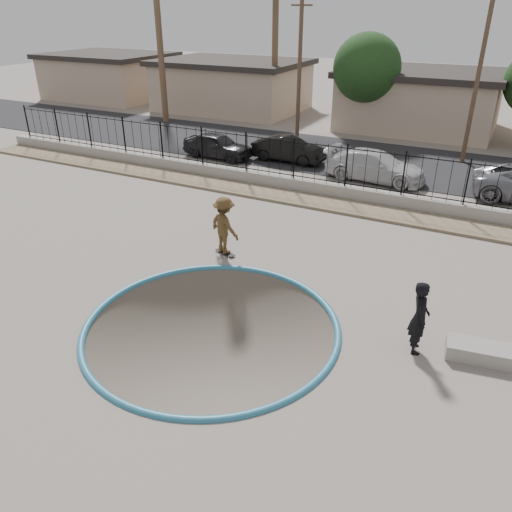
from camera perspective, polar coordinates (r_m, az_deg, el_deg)
The scene contains 22 objects.
ground at distance 24.96m, azimuth 11.00°, elevation 5.30°, with size 120.00×120.00×2.20m, color slate.
bowl_pit at distance 13.79m, azimuth -5.08°, elevation -8.08°, with size 6.84×6.84×1.80m, color #4D443B, non-canonical shape.
coping_ring at distance 13.79m, azimuth -5.08°, elevation -8.08°, with size 7.04×7.04×0.20m, color teal.
rock_strip at distance 22.04m, azimuth 9.08°, elevation 5.76°, with size 42.00×1.60×0.11m, color #867958.
retaining_wall at distance 22.95m, azimuth 10.03°, elevation 7.19°, with size 42.00×0.45×0.60m, color gray.
fence at distance 22.58m, azimuth 10.27°, elevation 10.06°, with size 40.00×0.04×1.80m.
street at distance 29.22m, azimuth 14.17°, elevation 10.48°, with size 90.00×8.00×0.04m, color black.
house_west_far at distance 50.71m, azimuth -16.39°, elevation 19.20°, with size 10.60×8.60×3.90m.
house_west at distance 43.02m, azimuth -2.76°, elevation 18.97°, with size 11.60×8.60×3.90m.
house_center at distance 37.93m, azimuth 18.25°, elevation 16.67°, with size 10.60×8.60×3.90m.
palm_left at distance 38.29m, azimuth -11.30°, elevation 26.55°, with size 2.30×2.30×11.30m.
palm_mid at distance 38.10m, azimuth 2.23°, elevation 25.08°, with size 2.30×2.30×9.30m.
utility_pole_left at distance 32.04m, azimuth 5.01°, elevation 21.11°, with size 1.70×0.24×9.00m.
utility_pole_mid at distance 29.68m, azimuth 24.21°, elevation 19.07°, with size 1.70×0.24×9.50m.
street_tree_left at distance 34.89m, azimuth 12.54°, elevation 20.23°, with size 4.32×4.32×6.36m.
skater at distance 17.16m, azimuth -3.63°, elevation 3.22°, with size 1.30×0.75×2.01m, color brown.
skateboard at distance 17.56m, azimuth -3.54°, elevation 0.39°, with size 0.87×0.45×0.07m.
videographer at distance 13.00m, azimuth 18.18°, elevation -6.68°, with size 0.71×0.47×1.96m, color black.
concrete_ledge at distance 13.69m, azimuth 24.21°, elevation -9.97°, with size 1.60×0.70×0.40m, color gray.
car_a at distance 28.93m, azimuth -4.42°, elevation 12.49°, with size 1.62×4.03×1.37m, color black.
car_b at distance 28.15m, azimuth 3.75°, elevation 12.07°, with size 1.41×4.05×1.34m, color black.
car_c at distance 25.59m, azimuth 13.49°, elevation 9.99°, with size 2.01×4.93×1.43m, color silver.
Camera 1 is at (6.22, -10.45, 7.88)m, focal length 35.00 mm.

